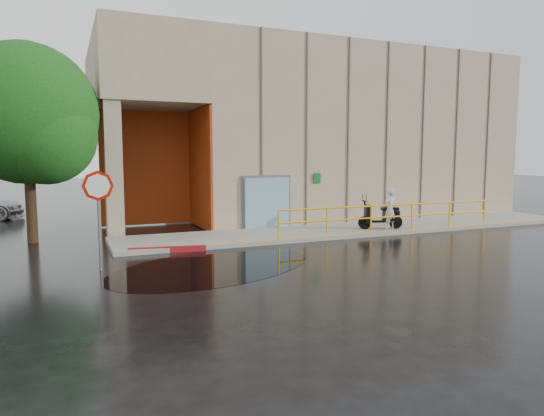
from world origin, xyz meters
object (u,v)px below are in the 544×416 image
at_px(stop_sign, 98,198).
at_px(red_curb, 168,250).
at_px(person, 390,209).
at_px(scooter, 381,209).
at_px(tree_near, 31,119).

xyz_separation_m(stop_sign, red_curb, (2.10, 1.73, -1.83)).
bearing_deg(stop_sign, person, 34.83).
xyz_separation_m(scooter, red_curb, (-8.55, -0.66, -0.85)).
relative_size(person, scooter, 0.88).
xyz_separation_m(stop_sign, tree_near, (-1.75, 5.21, 2.34)).
relative_size(scooter, tree_near, 0.27).
height_order(person, scooter, person).
relative_size(scooter, red_curb, 0.76).
distance_m(person, scooter, 0.33).
height_order(person, stop_sign, stop_sign).
bearing_deg(red_curb, stop_sign, -140.41).
relative_size(red_curb, tree_near, 0.35).
xyz_separation_m(person, tree_near, (-12.67, 3.00, 3.31)).
xyz_separation_m(scooter, tree_near, (-12.40, 2.82, 3.33)).
bearing_deg(tree_near, stop_sign, -71.39).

